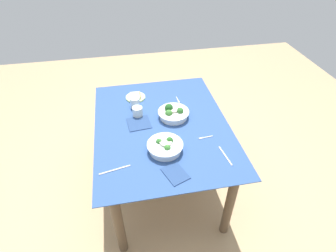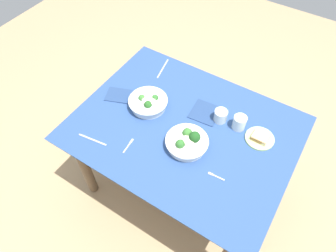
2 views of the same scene
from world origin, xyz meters
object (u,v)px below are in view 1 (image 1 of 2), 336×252
at_px(bread_side_plate, 136,97).
at_px(fork_by_near_bowl, 178,100).
at_px(napkin_folded_upper, 139,123).
at_px(broccoli_bowl_far, 165,147).
at_px(fork_by_far_bowl, 205,137).
at_px(napkin_folded_lower, 176,173).
at_px(broccoli_bowl_near, 173,113).
at_px(water_glass_side, 135,103).
at_px(table_knife_left, 225,156).
at_px(water_glass_center, 138,112).
at_px(table_knife_right, 115,170).

height_order(bread_side_plate, fork_by_near_bowl, bread_side_plate).
bearing_deg(bread_side_plate, napkin_folded_upper, 178.50).
bearing_deg(broccoli_bowl_far, bread_side_plate, 11.22).
bearing_deg(fork_by_far_bowl, napkin_folded_lower, 41.30).
relative_size(broccoli_bowl_near, napkin_folded_lower, 1.49).
relative_size(water_glass_side, table_knife_left, 0.49).
height_order(fork_by_far_bowl, napkin_folded_lower, napkin_folded_lower).
distance_m(broccoli_bowl_far, napkin_folded_lower, 0.23).
bearing_deg(broccoli_bowl_far, table_knife_left, -108.28).
bearing_deg(water_glass_center, table_knife_left, -136.44).
xyz_separation_m(water_glass_center, fork_by_near_bowl, (0.16, -0.38, -0.04)).
xyz_separation_m(broccoli_bowl_far, water_glass_side, (0.57, 0.16, 0.01)).
distance_m(broccoli_bowl_near, table_knife_right, 0.70).
height_order(broccoli_bowl_far, bread_side_plate, broccoli_bowl_far).
relative_size(broccoli_bowl_near, bread_side_plate, 1.44).
bearing_deg(napkin_folded_lower, table_knife_left, -75.94).
height_order(water_glass_center, table_knife_left, water_glass_center).
bearing_deg(water_glass_center, table_knife_right, 159.67).
height_order(water_glass_side, table_knife_right, water_glass_side).
relative_size(water_glass_center, table_knife_right, 0.39).
height_order(broccoli_bowl_far, table_knife_right, broccoli_bowl_far).
bearing_deg(table_knife_left, water_glass_side, 30.87).
xyz_separation_m(bread_side_plate, napkin_folded_lower, (-0.94, -0.17, -0.01)).
bearing_deg(table_knife_left, napkin_folded_lower, 96.40).
xyz_separation_m(broccoli_bowl_near, bread_side_plate, (0.35, 0.28, -0.03)).
height_order(water_glass_side, napkin_folded_lower, water_glass_side).
relative_size(water_glass_center, fork_by_far_bowl, 0.76).
height_order(bread_side_plate, water_glass_side, water_glass_side).
bearing_deg(bread_side_plate, water_glass_center, 178.45).
distance_m(fork_by_near_bowl, table_knife_right, 0.93).
height_order(broccoli_bowl_near, fork_by_far_bowl, broccoli_bowl_near).
xyz_separation_m(water_glass_center, napkin_folded_lower, (-0.67, -0.18, -0.04)).
distance_m(broccoli_bowl_near, napkin_folded_lower, 0.61).
bearing_deg(broccoli_bowl_near, broccoli_bowl_far, 160.12).
distance_m(water_glass_side, table_knife_left, 0.90).
xyz_separation_m(broccoli_bowl_far, bread_side_plate, (0.72, 0.14, -0.02)).
height_order(water_glass_center, table_knife_right, water_glass_center).
bearing_deg(water_glass_center, napkin_folded_lower, -165.21).
distance_m(water_glass_side, napkin_folded_lower, 0.82).
relative_size(broccoli_bowl_near, fork_by_far_bowl, 2.31).
height_order(broccoli_bowl_far, napkin_folded_lower, broccoli_bowl_far).
bearing_deg(fork_by_far_bowl, water_glass_center, -43.43).
distance_m(broccoli_bowl_far, fork_by_far_bowl, 0.33).
bearing_deg(table_knife_left, fork_by_near_bowl, 5.70).
xyz_separation_m(fork_by_far_bowl, fork_by_near_bowl, (0.53, 0.09, -0.00)).
distance_m(water_glass_center, table_knife_right, 0.61).
xyz_separation_m(broccoli_bowl_near, fork_by_near_bowl, (0.24, -0.09, -0.04)).
distance_m(water_glass_center, napkin_folded_upper, 0.11).
bearing_deg(napkin_folded_upper, water_glass_center, -1.37).
relative_size(broccoli_bowl_far, fork_by_near_bowl, 2.60).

